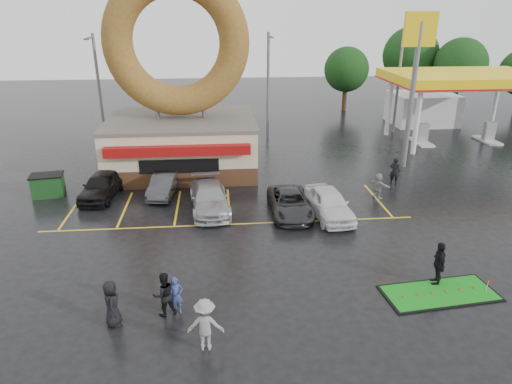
{
  "coord_description": "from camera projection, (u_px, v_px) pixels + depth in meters",
  "views": [
    {
      "loc": [
        -0.62,
        -18.68,
        10.71
      ],
      "look_at": [
        1.29,
        2.45,
        2.2
      ],
      "focal_mm": 32.0,
      "sensor_mm": 36.0,
      "label": 1
    }
  ],
  "objects": [
    {
      "name": "ground",
      "position": [
        233.0,
        256.0,
        21.3
      ],
      "size": [
        120.0,
        120.0,
        0.0
      ],
      "primitive_type": "plane",
      "color": "black",
      "rests_on": "ground"
    },
    {
      "name": "donut_shop",
      "position": [
        180.0,
        107.0,
        31.38
      ],
      "size": [
        10.2,
        8.7,
        13.5
      ],
      "color": "#472B19",
      "rests_on": "ground"
    },
    {
      "name": "gas_station",
      "position": [
        445.0,
        93.0,
        40.95
      ],
      "size": [
        12.3,
        13.65,
        5.9
      ],
      "color": "silver",
      "rests_on": "ground"
    },
    {
      "name": "shell_sign",
      "position": [
        416.0,
        63.0,
        30.73
      ],
      "size": [
        2.2,
        0.36,
        10.6
      ],
      "color": "slate",
      "rests_on": "ground"
    },
    {
      "name": "streetlight_left",
      "position": [
        99.0,
        88.0,
        37.1
      ],
      "size": [
        0.4,
        2.21,
        9.0
      ],
      "color": "slate",
      "rests_on": "ground"
    },
    {
      "name": "streetlight_mid",
      "position": [
        268.0,
        84.0,
        39.19
      ],
      "size": [
        0.4,
        2.21,
        9.0
      ],
      "color": "slate",
      "rests_on": "ground"
    },
    {
      "name": "streetlight_right",
      "position": [
        399.0,
        80.0,
        41.11
      ],
      "size": [
        0.4,
        2.21,
        9.0
      ],
      "color": "slate",
      "rests_on": "ground"
    },
    {
      "name": "tree_far_a",
      "position": [
        461.0,
        64.0,
        49.27
      ],
      "size": [
        5.6,
        5.6,
        8.0
      ],
      "color": "#332114",
      "rests_on": "ground"
    },
    {
      "name": "tree_far_c",
      "position": [
        411.0,
        55.0,
        52.39
      ],
      "size": [
        6.3,
        6.3,
        9.0
      ],
      "color": "#332114",
      "rests_on": "ground"
    },
    {
      "name": "tree_far_d",
      "position": [
        346.0,
        70.0,
        50.36
      ],
      "size": [
        4.9,
        4.9,
        7.0
      ],
      "color": "#332114",
      "rests_on": "ground"
    },
    {
      "name": "car_black",
      "position": [
        102.0,
        185.0,
        27.68
      ],
      "size": [
        2.33,
        4.73,
        1.55
      ],
      "primitive_type": "imported",
      "rotation": [
        0.0,
        0.0,
        -0.11
      ],
      "color": "black",
      "rests_on": "ground"
    },
    {
      "name": "car_dgrey",
      "position": [
        164.0,
        185.0,
        28.13
      ],
      "size": [
        1.87,
        4.08,
        1.3
      ],
      "primitive_type": "imported",
      "rotation": [
        0.0,
        0.0,
        -0.13
      ],
      "color": "#2E2E31",
      "rests_on": "ground"
    },
    {
      "name": "car_silver",
      "position": [
        209.0,
        198.0,
        25.97
      ],
      "size": [
        2.53,
        5.27,
        1.48
      ],
      "primitive_type": "imported",
      "rotation": [
        0.0,
        0.0,
        0.09
      ],
      "color": "#9C9CA1",
      "rests_on": "ground"
    },
    {
      "name": "car_grey",
      "position": [
        290.0,
        203.0,
        25.48
      ],
      "size": [
        2.19,
        4.72,
        1.31
      ],
      "primitive_type": "imported",
      "rotation": [
        0.0,
        0.0,
        0.0
      ],
      "color": "#2A2A2D",
      "rests_on": "ground"
    },
    {
      "name": "car_white",
      "position": [
        329.0,
        203.0,
        25.1
      ],
      "size": [
        2.36,
        4.79,
        1.57
      ],
      "primitive_type": "imported",
      "rotation": [
        0.0,
        0.0,
        0.11
      ],
      "color": "silver",
      "rests_on": "ground"
    },
    {
      "name": "person_blue",
      "position": [
        176.0,
        296.0,
        17.05
      ],
      "size": [
        0.61,
        0.46,
        1.52
      ],
      "primitive_type": "imported",
      "rotation": [
        0.0,
        0.0,
        0.19
      ],
      "color": "navy",
      "rests_on": "ground"
    },
    {
      "name": "person_blackjkt",
      "position": [
        164.0,
        294.0,
        16.91
      ],
      "size": [
        1.05,
        0.95,
        1.77
      ],
      "primitive_type": "imported",
      "rotation": [
        0.0,
        0.0,
        3.54
      ],
      "color": "black",
      "rests_on": "ground"
    },
    {
      "name": "person_hoodie",
      "position": [
        205.0,
        325.0,
        15.16
      ],
      "size": [
        1.29,
        0.81,
        1.92
      ],
      "primitive_type": "imported",
      "rotation": [
        0.0,
        0.0,
        3.06
      ],
      "color": "gray",
      "rests_on": "ground"
    },
    {
      "name": "person_bystander",
      "position": [
        112.0,
        303.0,
        16.37
      ],
      "size": [
        0.72,
        0.96,
        1.79
      ],
      "primitive_type": "imported",
      "rotation": [
        0.0,
        0.0,
        1.75
      ],
      "color": "black",
      "rests_on": "ground"
    },
    {
      "name": "person_cameraman",
      "position": [
        439.0,
        263.0,
        18.8
      ],
      "size": [
        0.68,
        1.21,
        1.94
      ],
      "primitive_type": "imported",
      "rotation": [
        0.0,
        0.0,
        -1.76
      ],
      "color": "black",
      "rests_on": "ground"
    },
    {
      "name": "person_walker_near",
      "position": [
        378.0,
        186.0,
        27.61
      ],
      "size": [
        1.2,
        1.46,
        1.57
      ],
      "primitive_type": "imported",
      "rotation": [
        0.0,
        0.0,
        2.17
      ],
      "color": "gray",
      "rests_on": "ground"
    },
    {
      "name": "person_walker_far",
      "position": [
        395.0,
        171.0,
        29.69
      ],
      "size": [
        0.8,
        0.74,
        1.84
      ],
      "primitive_type": "imported",
      "rotation": [
        0.0,
        0.0,
        2.54
      ],
      "color": "black",
      "rests_on": "ground"
    },
    {
      "name": "dumpster",
      "position": [
        48.0,
        186.0,
        27.96
      ],
      "size": [
        1.96,
        1.46,
        1.3
      ],
      "primitive_type": "cube",
      "rotation": [
        0.0,
        0.0,
        0.15
      ],
      "color": "#1B471C",
      "rests_on": "ground"
    },
    {
      "name": "putting_green",
      "position": [
        440.0,
        293.0,
        18.45
      ],
      "size": [
        4.79,
        2.47,
        0.58
      ],
      "color": "black",
      "rests_on": "ground"
    }
  ]
}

